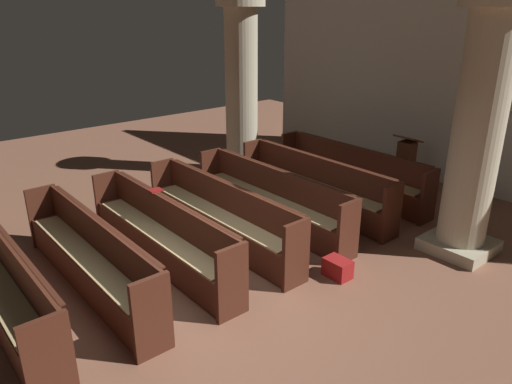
{
  "coord_description": "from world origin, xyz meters",
  "views": [
    {
      "loc": [
        4.51,
        -2.99,
        3.41
      ],
      "look_at": [
        -0.76,
        1.46,
        0.75
      ],
      "focal_mm": 33.82,
      "sensor_mm": 36.0,
      "label": 1
    }
  ],
  "objects": [
    {
      "name": "ground_plane",
      "position": [
        0.0,
        0.0,
        0.0
      ],
      "size": [
        19.2,
        19.2,
        0.0
      ],
      "primitive_type": "plane",
      "color": "brown"
    },
    {
      "name": "back_wall",
      "position": [
        0.0,
        6.08,
        2.25
      ],
      "size": [
        10.0,
        0.16,
        4.5
      ],
      "primitive_type": "cube",
      "color": "silver",
      "rests_on": "ground"
    },
    {
      "name": "pew_row_0",
      "position": [
        -0.96,
        3.99,
        0.49
      ],
      "size": [
        3.37,
        0.47,
        0.92
      ],
      "color": "#4C2316",
      "rests_on": "ground"
    },
    {
      "name": "pew_row_1",
      "position": [
        -0.96,
        2.96,
        0.49
      ],
      "size": [
        3.37,
        0.46,
        0.92
      ],
      "color": "#4C2316",
      "rests_on": "ground"
    },
    {
      "name": "pew_row_2",
      "position": [
        -0.96,
        1.94,
        0.49
      ],
      "size": [
        3.37,
        0.46,
        0.92
      ],
      "color": "#4C2316",
      "rests_on": "ground"
    },
    {
      "name": "pew_row_3",
      "position": [
        -0.96,
        0.92,
        0.49
      ],
      "size": [
        3.37,
        0.47,
        0.92
      ],
      "color": "#4C2316",
      "rests_on": "ground"
    },
    {
      "name": "pew_row_4",
      "position": [
        -0.96,
        -0.11,
        0.49
      ],
      "size": [
        3.37,
        0.46,
        0.92
      ],
      "color": "#4C2316",
      "rests_on": "ground"
    },
    {
      "name": "pew_row_5",
      "position": [
        -0.96,
        -1.13,
        0.49
      ],
      "size": [
        3.37,
        0.46,
        0.92
      ],
      "color": "#4C2316",
      "rests_on": "ground"
    },
    {
      "name": "pew_row_6",
      "position": [
        -0.96,
        -2.15,
        0.49
      ],
      "size": [
        3.37,
        0.47,
        0.92
      ],
      "color": "#4C2316",
      "rests_on": "ground"
    },
    {
      "name": "pillar_aisle_side",
      "position": [
        1.55,
        3.47,
        1.92
      ],
      "size": [
        0.98,
        0.98,
        3.71
      ],
      "color": "tan",
      "rests_on": "ground"
    },
    {
      "name": "pillar_far_side",
      "position": [
        -3.43,
        3.31,
        1.92
      ],
      "size": [
        0.98,
        0.98,
        3.71
      ],
      "color": "tan",
      "rests_on": "ground"
    },
    {
      "name": "lectern",
      "position": [
        -0.54,
        5.14,
        0.45
      ],
      "size": [
        0.48,
        0.45,
        1.08
      ],
      "color": "#562B1A",
      "rests_on": "ground"
    },
    {
      "name": "hymn_book",
      "position": [
        -1.38,
        0.08,
        0.94
      ],
      "size": [
        0.15,
        0.19,
        0.02
      ],
      "primitive_type": "cube",
      "color": "maroon",
      "rests_on": "pew_row_4"
    },
    {
      "name": "kneeler_box_red",
      "position": [
        0.89,
        1.5,
        0.13
      ],
      "size": [
        0.36,
        0.25,
        0.26
      ],
      "primitive_type": "cube",
      "color": "maroon",
      "rests_on": "ground"
    }
  ]
}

